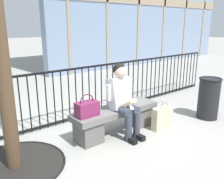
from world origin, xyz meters
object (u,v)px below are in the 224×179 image
shopping_bag (161,118)px  trash_can (209,98)px  handbag_on_bench (87,109)px  stone_bench (116,118)px  seated_person_with_phone (123,98)px

shopping_bag → trash_can: trash_can is taller
shopping_bag → handbag_on_bench: bearing=163.6°
handbag_on_bench → trash_can: size_ratio=0.43×
stone_bench → seated_person_with_phone: (0.04, -0.13, 0.38)m
handbag_on_bench → shopping_bag: 1.41m
handbag_on_bench → seated_person_with_phone: bearing=-10.8°
stone_bench → seated_person_with_phone: bearing=-71.9°
stone_bench → trash_can: bearing=-18.9°
stone_bench → trash_can: 1.96m
stone_bench → shopping_bag: bearing=-28.4°
handbag_on_bench → shopping_bag: size_ratio=0.69×
shopping_bag → trash_can: (1.12, -0.24, 0.21)m
handbag_on_bench → trash_can: 2.52m
stone_bench → seated_person_with_phone: seated_person_with_phone is taller
stone_bench → shopping_bag: 0.83m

